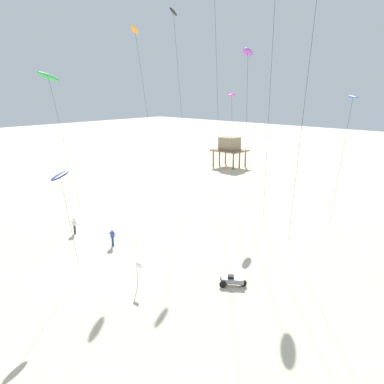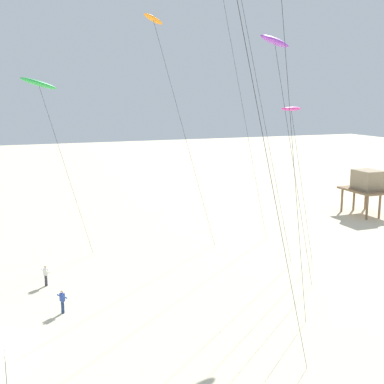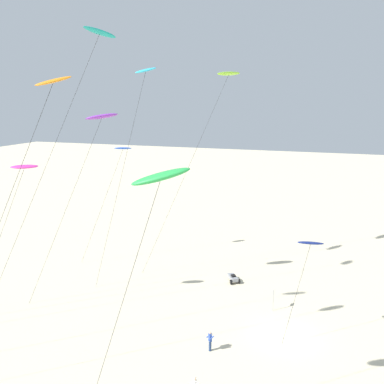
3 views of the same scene
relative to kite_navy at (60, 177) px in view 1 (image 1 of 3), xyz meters
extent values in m
plane|color=beige|center=(0.26, 1.70, -8.45)|extent=(260.00, 260.00, 0.00)
ellipsoid|color=navy|center=(0.01, -0.02, 0.09)|extent=(1.54, 2.23, 0.52)
cylinder|color=#262626|center=(-0.55, 0.83, -4.22)|extent=(1.15, 1.73, 8.45)
ellipsoid|color=#D8339E|center=(-3.01, 24.17, 5.33)|extent=(1.62, 2.49, 0.47)
cylinder|color=#262626|center=(-4.57, 26.55, -1.62)|extent=(3.15, 4.79, 13.67)
ellipsoid|color=orange|center=(-9.71, 15.58, 12.16)|extent=(1.82, 2.18, 0.88)
cylinder|color=#262626|center=(-12.21, 19.39, 1.82)|extent=(5.03, 7.66, 20.53)
cylinder|color=#262626|center=(11.06, 14.44, 2.61)|extent=(5.53, 8.41, 22.13)
ellipsoid|color=purple|center=(2.34, 19.47, 9.49)|extent=(2.36, 3.12, 0.96)
cylinder|color=#262626|center=(0.20, 22.72, 0.45)|extent=(4.30, 6.54, 17.80)
ellipsoid|color=black|center=(-9.66, 21.39, 14.70)|extent=(1.29, 2.00, 1.01)
cylinder|color=#262626|center=(-12.20, 25.26, 3.08)|extent=(5.11, 7.78, 23.06)
cylinder|color=#262626|center=(5.05, 19.34, 2.65)|extent=(3.27, 4.97, 22.21)
ellipsoid|color=blue|center=(11.74, 22.43, 5.39)|extent=(1.83, 1.98, 0.37)
cylinder|color=#262626|center=(10.23, 24.73, -1.57)|extent=(3.05, 4.64, 13.75)
ellipsoid|color=green|center=(-13.18, 6.96, 7.25)|extent=(1.87, 3.23, 1.27)
cylinder|color=#262626|center=(-14.59, 9.11, -0.68)|extent=(2.85, 4.33, 15.54)
cylinder|color=#262626|center=(-3.61, 22.36, 3.94)|extent=(6.29, 9.57, 24.78)
cylinder|color=#33333D|center=(-9.41, 6.37, -8.01)|extent=(0.22, 0.22, 0.88)
cube|color=white|center=(-9.41, 6.37, -7.28)|extent=(0.39, 0.36, 0.58)
sphere|color=beige|center=(-9.41, 6.37, -6.88)|extent=(0.20, 0.20, 0.20)
cylinder|color=white|center=(-9.58, 6.24, -7.23)|extent=(0.37, 0.46, 0.39)
cylinder|color=white|center=(-9.23, 6.50, -7.23)|extent=(0.37, 0.46, 0.39)
cylinder|color=navy|center=(-3.80, 6.98, -8.01)|extent=(0.22, 0.22, 0.88)
cube|color=#2D4CA5|center=(-3.80, 6.98, -7.28)|extent=(0.39, 0.36, 0.58)
sphere|color=beige|center=(-3.80, 6.98, -6.88)|extent=(0.20, 0.20, 0.20)
cylinder|color=#2D4CA5|center=(-3.97, 6.85, -7.23)|extent=(0.37, 0.46, 0.39)
cylinder|color=#2D4CA5|center=(-3.62, 7.11, -7.23)|extent=(0.37, 0.46, 0.39)
cylinder|color=#846647|center=(-22.22, 44.41, -6.95)|extent=(0.28, 0.28, 2.99)
cylinder|color=#846647|center=(-17.47, 44.41, -6.95)|extent=(0.28, 0.28, 2.99)
cylinder|color=#846647|center=(-22.22, 48.18, -6.95)|extent=(0.28, 0.28, 2.99)
cylinder|color=#846647|center=(-17.47, 48.18, -6.95)|extent=(0.28, 0.28, 2.99)
cylinder|color=#846647|center=(-22.22, 46.29, -6.95)|extent=(0.28, 0.28, 2.99)
cylinder|color=#846647|center=(-17.47, 46.29, -6.95)|extent=(0.28, 0.28, 2.99)
cube|color=#846647|center=(-19.84, 46.29, -5.34)|extent=(5.94, 4.72, 0.24)
cube|color=#9E896B|center=(-19.84, 46.29, -4.03)|extent=(3.27, 2.83, 2.38)
cube|color=gray|center=(9.42, 8.28, -8.01)|extent=(1.80, 1.52, 0.36)
cube|color=black|center=(9.30, 8.19, -7.73)|extent=(0.61, 0.61, 0.20)
cylinder|color=black|center=(10.10, 8.72, -8.19)|extent=(0.50, 0.39, 0.52)
cylinder|color=black|center=(8.57, 8.26, -8.19)|extent=(0.50, 0.39, 0.52)
cylinder|color=black|center=(9.07, 7.50, -8.19)|extent=(0.50, 0.39, 0.52)
cylinder|color=gray|center=(4.30, 3.19, -7.40)|extent=(0.05, 0.05, 2.10)
cube|color=white|center=(4.58, 3.19, -6.55)|extent=(0.52, 0.03, 0.36)
camera|label=1|loc=(26.01, -14.52, 6.20)|focal=37.81mm
camera|label=2|loc=(29.40, 3.67, 6.32)|focal=46.68mm
camera|label=3|loc=(-32.21, -1.20, 11.06)|focal=39.00mm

